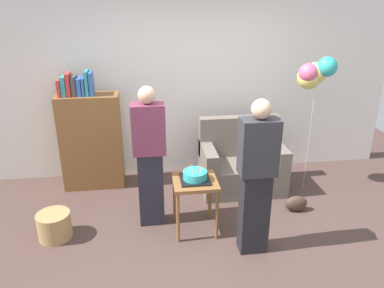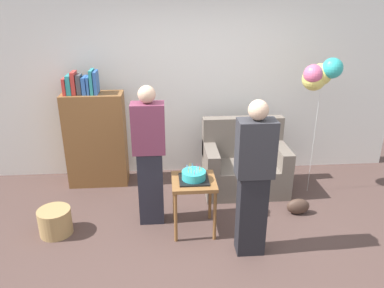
% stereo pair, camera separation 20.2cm
% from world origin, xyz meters
% --- Properties ---
extents(ground_plane, '(8.00, 8.00, 0.00)m').
position_xyz_m(ground_plane, '(0.00, 0.00, 0.00)').
color(ground_plane, '#4C3833').
extents(wall_back, '(6.00, 0.10, 2.70)m').
position_xyz_m(wall_back, '(0.00, 2.05, 1.35)').
color(wall_back, silver).
rests_on(wall_back, ground_plane).
extents(couch, '(1.10, 0.70, 0.96)m').
position_xyz_m(couch, '(0.67, 1.35, 0.34)').
color(couch, '#6B6056').
rests_on(couch, ground_plane).
extents(bookshelf, '(0.80, 0.36, 1.61)m').
position_xyz_m(bookshelf, '(-1.35, 1.68, 0.69)').
color(bookshelf, brown).
rests_on(bookshelf, ground_plane).
extents(side_table, '(0.48, 0.48, 0.63)m').
position_xyz_m(side_table, '(-0.10, 0.43, 0.53)').
color(side_table, brown).
rests_on(side_table, ground_plane).
extents(birthday_cake, '(0.32, 0.32, 0.17)m').
position_xyz_m(birthday_cake, '(-0.10, 0.43, 0.68)').
color(birthday_cake, black).
rests_on(birthday_cake, side_table).
extents(person_blowing_candles, '(0.36, 0.22, 1.63)m').
position_xyz_m(person_blowing_candles, '(-0.58, 0.65, 0.83)').
color(person_blowing_candles, '#23232D').
rests_on(person_blowing_candles, ground_plane).
extents(person_holding_cake, '(0.36, 0.22, 1.63)m').
position_xyz_m(person_holding_cake, '(0.45, -0.00, 0.83)').
color(person_holding_cake, black).
rests_on(person_holding_cake, ground_plane).
extents(wicker_basket, '(0.36, 0.36, 0.30)m').
position_xyz_m(wicker_basket, '(-1.65, 0.47, 0.15)').
color(wicker_basket, '#A88451').
rests_on(wicker_basket, ground_plane).
extents(handbag, '(0.28, 0.14, 0.20)m').
position_xyz_m(handbag, '(1.20, 0.65, 0.10)').
color(handbag, '#473328').
rests_on(handbag, ground_plane).
extents(balloon_bunch, '(0.45, 0.37, 1.81)m').
position_xyz_m(balloon_bunch, '(1.51, 1.24, 1.59)').
color(balloon_bunch, silver).
rests_on(balloon_bunch, ground_plane).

